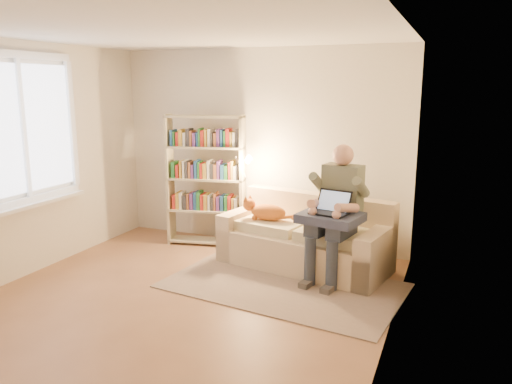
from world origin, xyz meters
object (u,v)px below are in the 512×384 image
at_px(bookshelf, 206,174).
at_px(laptop, 333,208).
at_px(sofa, 306,241).
at_px(person, 337,206).
at_px(cat, 266,211).

bearing_deg(bookshelf, laptop, -32.14).
bearing_deg(sofa, bookshelf, 179.08).
bearing_deg(laptop, sofa, 148.26).
distance_m(person, cat, 0.94).
bearing_deg(bookshelf, sofa, -23.97).
relative_size(sofa, laptop, 4.86).
distance_m(laptop, bookshelf, 2.02).
height_order(person, bookshelf, bookshelf).
bearing_deg(bookshelf, cat, -31.19).
distance_m(sofa, cat, 0.59).
distance_m(person, bookshelf, 1.98).
distance_m(cat, laptop, 0.99).
xyz_separation_m(sofa, person, (0.41, -0.23, 0.53)).
bearing_deg(cat, sofa, 14.77).
relative_size(person, laptop, 3.48).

